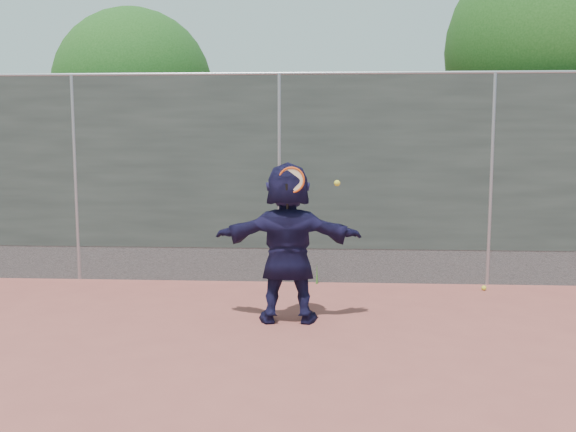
{
  "coord_description": "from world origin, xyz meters",
  "views": [
    {
      "loc": [
        0.67,
        -5.7,
        2.12
      ],
      "look_at": [
        0.24,
        1.49,
        1.22
      ],
      "focal_mm": 40.0,
      "sensor_mm": 36.0,
      "label": 1
    }
  ],
  "objects": [
    {
      "name": "ground",
      "position": [
        0.0,
        0.0,
        0.0
      ],
      "size": [
        80.0,
        80.0,
        0.0
      ],
      "primitive_type": "plane",
      "color": "#9E4C42",
      "rests_on": "ground"
    },
    {
      "name": "player",
      "position": [
        0.24,
        1.49,
        0.92
      ],
      "size": [
        1.72,
        0.59,
        1.84
      ],
      "primitive_type": "imported",
      "rotation": [
        0.0,
        0.0,
        3.17
      ],
      "color": "#151233",
      "rests_on": "ground"
    },
    {
      "name": "ball_ground",
      "position": [
        2.87,
        3.13,
        0.03
      ],
      "size": [
        0.07,
        0.07,
        0.07
      ],
      "primitive_type": "sphere",
      "color": "yellow",
      "rests_on": "ground"
    },
    {
      "name": "fence",
      "position": [
        -0.0,
        3.5,
        1.58
      ],
      "size": [
        20.0,
        0.06,
        3.03
      ],
      "color": "#38423D",
      "rests_on": "ground"
    },
    {
      "name": "swing_action",
      "position": [
        0.34,
        1.3,
        1.62
      ],
      "size": [
        0.68,
        0.13,
        0.51
      ],
      "color": "#D14513",
      "rests_on": "ground"
    },
    {
      "name": "tree_right",
      "position": [
        4.68,
        5.75,
        3.49
      ],
      "size": [
        3.78,
        3.6,
        5.39
      ],
      "color": "#382314",
      "rests_on": "ground"
    },
    {
      "name": "tree_left",
      "position": [
        -2.85,
        6.55,
        2.94
      ],
      "size": [
        3.15,
        3.0,
        4.53
      ],
      "color": "#382314",
      "rests_on": "ground"
    },
    {
      "name": "weed_clump",
      "position": [
        0.29,
        3.38,
        0.13
      ],
      "size": [
        0.68,
        0.07,
        0.3
      ],
      "color": "#387226",
      "rests_on": "ground"
    }
  ]
}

